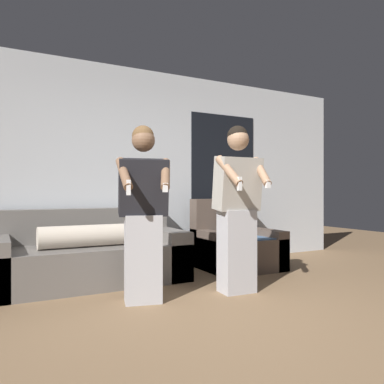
# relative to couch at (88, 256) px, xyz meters

# --- Properties ---
(ground_plane) EXTENTS (14.00, 14.00, 0.00)m
(ground_plane) POSITION_rel_couch_xyz_m (0.82, -2.07, -0.30)
(ground_plane) COLOR #846647
(wall_back) EXTENTS (6.85, 0.07, 2.70)m
(wall_back) POSITION_rel_couch_xyz_m (0.84, 0.53, 1.06)
(wall_back) COLOR silver
(wall_back) RESTS_ON ground_plane
(couch) EXTENTS (2.16, 0.99, 0.83)m
(couch) POSITION_rel_couch_xyz_m (0.00, 0.00, 0.00)
(couch) COLOR slate
(couch) RESTS_ON ground_plane
(armchair) EXTENTS (0.98, 0.94, 0.93)m
(armchair) POSITION_rel_couch_xyz_m (1.96, -0.09, 0.01)
(armchair) COLOR brown
(armchair) RESTS_ON ground_plane
(person_left) EXTENTS (0.52, 0.56, 1.65)m
(person_left) POSITION_rel_couch_xyz_m (0.29, -1.02, 0.53)
(person_left) COLOR #B2B2B7
(person_left) RESTS_ON ground_plane
(person_right) EXTENTS (0.52, 0.50, 1.71)m
(person_right) POSITION_rel_couch_xyz_m (1.27, -1.14, 0.57)
(person_right) COLOR #B2B2B7
(person_right) RESTS_ON ground_plane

